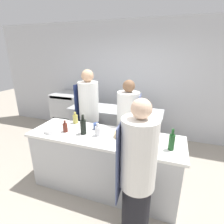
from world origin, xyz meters
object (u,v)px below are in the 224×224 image
object	(u,v)px
chef_at_prep_near	(137,179)
bottle_wine	(172,142)
bottle_cooking_oil	(65,127)
bottle_sauce	(75,119)
bowl_prep_small	(122,134)
oven_range	(70,112)
bowl_mixing_large	(51,131)
cup	(96,126)
bottle_vinegar	(83,126)
chef_at_stove	(128,127)
chef_at_pass_far	(89,117)
bottle_olive_oil	(98,131)

from	to	relation	value
chef_at_prep_near	bottle_wine	bearing A→B (deg)	-30.73
bottle_cooking_oil	bottle_sauce	bearing A→B (deg)	95.12
bowl_prep_small	oven_range	bearing A→B (deg)	139.42
bottle_wine	bowl_prep_small	size ratio (longest dim) A/B	1.35
bowl_mixing_large	cup	size ratio (longest dim) A/B	1.90
bottle_vinegar	bottle_cooking_oil	xyz separation A→B (m)	(-0.30, -0.03, -0.05)
chef_at_stove	bottle_vinegar	distance (m)	0.86
chef_at_prep_near	chef_at_pass_far	size ratio (longest dim) A/B	0.96
bowl_prep_small	bottle_vinegar	bearing A→B (deg)	-170.68
bottle_sauce	cup	xyz separation A→B (m)	(0.44, -0.11, -0.03)
bottle_olive_oil	bowl_mixing_large	distance (m)	0.73
chef_at_stove	bowl_prep_small	size ratio (longest dim) A/B	7.92
chef_at_pass_far	bottle_sauce	bearing A→B (deg)	-176.61
chef_at_prep_near	chef_at_stove	world-z (taller)	chef_at_prep_near
bottle_wine	bowl_prep_small	bearing A→B (deg)	169.57
bottle_vinegar	cup	xyz separation A→B (m)	(0.11, 0.21, -0.07)
cup	chef_at_pass_far	bearing A→B (deg)	126.38
bottle_wine	bowl_mixing_large	bearing A→B (deg)	-177.17
chef_at_stove	chef_at_pass_far	size ratio (longest dim) A/B	0.93
chef_at_pass_far	cup	distance (m)	0.64
bottle_vinegar	bottle_cooking_oil	bearing A→B (deg)	-174.41
bottle_wine	bottle_sauce	distance (m)	1.62
oven_range	bottle_wine	size ratio (longest dim) A/B	3.70
bottle_vinegar	bowl_prep_small	distance (m)	0.58
oven_range	bottle_vinegar	size ratio (longest dim) A/B	3.47
bottle_sauce	bowl_prep_small	bearing A→B (deg)	-14.60
bottle_vinegar	bottle_sauce	xyz separation A→B (m)	(-0.33, 0.33, -0.04)
bottle_sauce	bottle_cooking_oil	bearing A→B (deg)	-84.88
oven_range	bowl_mixing_large	distance (m)	2.15
chef_at_prep_near	bowl_prep_small	distance (m)	0.83
bottle_wine	chef_at_stove	bearing A→B (deg)	137.03
oven_range	bottle_cooking_oil	size ratio (longest dim) A/B	5.71
chef_at_prep_near	cup	distance (m)	1.20
chef_at_prep_near	bottle_olive_oil	bearing A→B (deg)	43.97
bottle_sauce	chef_at_stove	bearing A→B (deg)	20.81
chef_at_prep_near	chef_at_stove	xyz separation A→B (m)	(-0.43, 1.28, -0.03)
chef_at_prep_near	bottle_cooking_oil	bearing A→B (deg)	60.24
cup	bottle_cooking_oil	bearing A→B (deg)	-149.38
bottle_olive_oil	bottle_vinegar	world-z (taller)	bottle_vinegar
bowl_mixing_large	bowl_prep_small	world-z (taller)	bowl_prep_small
bottle_vinegar	cup	bearing A→B (deg)	62.39
cup	chef_at_prep_near	bearing A→B (deg)	-45.41
bottle_wine	cup	size ratio (longest dim) A/B	2.83
chef_at_prep_near	bottle_sauce	distance (m)	1.60
bottle_olive_oil	bottle_cooking_oil	world-z (taller)	bottle_olive_oil
bottle_vinegar	bottle_sauce	bearing A→B (deg)	135.24
bottle_wine	bowl_prep_small	distance (m)	0.70
chef_at_pass_far	bottle_cooking_oil	size ratio (longest dim) A/B	9.81
chef_at_pass_far	bottle_olive_oil	distance (m)	0.87
chef_at_pass_far	bottle_wine	world-z (taller)	chef_at_pass_far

